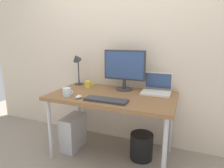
{
  "coord_description": "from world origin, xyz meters",
  "views": [
    {
      "loc": [
        0.75,
        -1.89,
        1.35
      ],
      "look_at": [
        0.0,
        0.0,
        0.87
      ],
      "focal_mm": 30.65,
      "sensor_mm": 36.0,
      "label": 1
    }
  ],
  "objects_px": {
    "laptop": "(157,88)",
    "computer_tower": "(73,132)",
    "keyboard": "(106,100)",
    "glass_cup": "(67,92)",
    "mouse": "(79,97)",
    "coffee_mug": "(88,84)",
    "desk": "(112,100)",
    "desk_lamp": "(77,62)",
    "wastebasket": "(141,146)",
    "monitor": "(124,68)"
  },
  "relations": [
    {
      "from": "desk",
      "to": "laptop",
      "type": "bearing_deg",
      "value": 30.44
    },
    {
      "from": "coffee_mug",
      "to": "computer_tower",
      "type": "distance_m",
      "value": 0.63
    },
    {
      "from": "coffee_mug",
      "to": "mouse",
      "type": "bearing_deg",
      "value": -73.78
    },
    {
      "from": "coffee_mug",
      "to": "computer_tower",
      "type": "height_order",
      "value": "coffee_mug"
    },
    {
      "from": "desk_lamp",
      "to": "keyboard",
      "type": "xyz_separation_m",
      "value": [
        0.62,
        -0.48,
        -0.29
      ]
    },
    {
      "from": "desk_lamp",
      "to": "coffee_mug",
      "type": "distance_m",
      "value": 0.33
    },
    {
      "from": "glass_cup",
      "to": "wastebasket",
      "type": "height_order",
      "value": "glass_cup"
    },
    {
      "from": "keyboard",
      "to": "mouse",
      "type": "xyz_separation_m",
      "value": [
        -0.3,
        -0.02,
        0.01
      ]
    },
    {
      "from": "desk",
      "to": "desk_lamp",
      "type": "xyz_separation_m",
      "value": [
        -0.59,
        0.24,
        0.37
      ]
    },
    {
      "from": "desk_lamp",
      "to": "coffee_mug",
      "type": "height_order",
      "value": "desk_lamp"
    },
    {
      "from": "desk",
      "to": "monitor",
      "type": "bearing_deg",
      "value": 75.82
    },
    {
      "from": "laptop",
      "to": "glass_cup",
      "type": "bearing_deg",
      "value": -150.58
    },
    {
      "from": "keyboard",
      "to": "computer_tower",
      "type": "bearing_deg",
      "value": 159.46
    },
    {
      "from": "coffee_mug",
      "to": "wastebasket",
      "type": "xyz_separation_m",
      "value": [
        0.74,
        -0.12,
        -0.64
      ]
    },
    {
      "from": "coffee_mug",
      "to": "wastebasket",
      "type": "relative_size",
      "value": 0.38
    },
    {
      "from": "laptop",
      "to": "computer_tower",
      "type": "height_order",
      "value": "laptop"
    },
    {
      "from": "desk_lamp",
      "to": "coffee_mug",
      "type": "relative_size",
      "value": 3.78
    },
    {
      "from": "monitor",
      "to": "desk_lamp",
      "type": "bearing_deg",
      "value": 179.95
    },
    {
      "from": "laptop",
      "to": "computer_tower",
      "type": "relative_size",
      "value": 0.76
    },
    {
      "from": "laptop",
      "to": "coffee_mug",
      "type": "bearing_deg",
      "value": -174.25
    },
    {
      "from": "keyboard",
      "to": "mouse",
      "type": "height_order",
      "value": "mouse"
    },
    {
      "from": "desk_lamp",
      "to": "keyboard",
      "type": "height_order",
      "value": "desk_lamp"
    },
    {
      "from": "desk",
      "to": "laptop",
      "type": "xyz_separation_m",
      "value": [
        0.45,
        0.26,
        0.12
      ]
    },
    {
      "from": "laptop",
      "to": "keyboard",
      "type": "height_order",
      "value": "laptop"
    },
    {
      "from": "mouse",
      "to": "coffee_mug",
      "type": "distance_m",
      "value": 0.45
    },
    {
      "from": "computer_tower",
      "to": "laptop",
      "type": "bearing_deg",
      "value": 17.33
    },
    {
      "from": "glass_cup",
      "to": "coffee_mug",
      "type": "bearing_deg",
      "value": 85.44
    },
    {
      "from": "keyboard",
      "to": "glass_cup",
      "type": "height_order",
      "value": "glass_cup"
    },
    {
      "from": "laptop",
      "to": "wastebasket",
      "type": "distance_m",
      "value": 0.69
    },
    {
      "from": "desk_lamp",
      "to": "coffee_mug",
      "type": "bearing_deg",
      "value": -19.16
    },
    {
      "from": "desk",
      "to": "wastebasket",
      "type": "height_order",
      "value": "desk"
    },
    {
      "from": "desk_lamp",
      "to": "glass_cup",
      "type": "xyz_separation_m",
      "value": [
        0.16,
        -0.48,
        -0.26
      ]
    },
    {
      "from": "monitor",
      "to": "wastebasket",
      "type": "xyz_separation_m",
      "value": [
        0.28,
        -0.19,
        -0.86
      ]
    },
    {
      "from": "coffee_mug",
      "to": "computer_tower",
      "type": "xyz_separation_m",
      "value": [
        -0.11,
        -0.21,
        -0.58
      ]
    },
    {
      "from": "desk",
      "to": "wastebasket",
      "type": "xyz_separation_m",
      "value": [
        0.34,
        0.06,
        -0.53
      ]
    },
    {
      "from": "laptop",
      "to": "keyboard",
      "type": "xyz_separation_m",
      "value": [
        -0.42,
        -0.5,
        -0.05
      ]
    },
    {
      "from": "desk",
      "to": "computer_tower",
      "type": "xyz_separation_m",
      "value": [
        -0.51,
        -0.04,
        -0.47
      ]
    },
    {
      "from": "glass_cup",
      "to": "computer_tower",
      "type": "xyz_separation_m",
      "value": [
        -0.08,
        0.2,
        -0.58
      ]
    },
    {
      "from": "desk",
      "to": "mouse",
      "type": "relative_size",
      "value": 15.29
    },
    {
      "from": "monitor",
      "to": "mouse",
      "type": "bearing_deg",
      "value": -123.61
    },
    {
      "from": "laptop",
      "to": "computer_tower",
      "type": "bearing_deg",
      "value": -162.67
    },
    {
      "from": "glass_cup",
      "to": "wastebasket",
      "type": "xyz_separation_m",
      "value": [
        0.77,
        0.29,
        -0.64
      ]
    },
    {
      "from": "desk_lamp",
      "to": "mouse",
      "type": "relative_size",
      "value": 4.77
    },
    {
      "from": "desk_lamp",
      "to": "mouse",
      "type": "xyz_separation_m",
      "value": [
        0.32,
        -0.5,
        -0.29
      ]
    },
    {
      "from": "monitor",
      "to": "computer_tower",
      "type": "relative_size",
      "value": 1.19
    },
    {
      "from": "monitor",
      "to": "wastebasket",
      "type": "height_order",
      "value": "monitor"
    },
    {
      "from": "wastebasket",
      "to": "desk_lamp",
      "type": "bearing_deg",
      "value": 168.6
    },
    {
      "from": "mouse",
      "to": "glass_cup",
      "type": "height_order",
      "value": "glass_cup"
    },
    {
      "from": "keyboard",
      "to": "mouse",
      "type": "relative_size",
      "value": 4.89
    },
    {
      "from": "keyboard",
      "to": "glass_cup",
      "type": "xyz_separation_m",
      "value": [
        -0.46,
        0.0,
        0.03
      ]
    }
  ]
}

